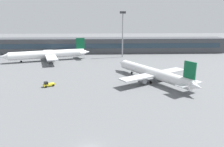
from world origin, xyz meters
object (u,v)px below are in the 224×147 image
(airplane_far, at_px, (47,54))
(floodlight_tower_west, at_px, (123,31))
(baggage_tug_yellow, at_px, (48,84))
(airplane_mid, at_px, (152,73))

(airplane_far, relative_size, floodlight_tower_west, 1.76)
(airplane_far, relative_size, baggage_tug_yellow, 11.29)
(airplane_mid, distance_m, baggage_tug_yellow, 35.91)
(airplane_far, bearing_deg, floodlight_tower_west, 12.41)
(baggage_tug_yellow, bearing_deg, floodlight_tower_west, 60.01)
(airplane_far, bearing_deg, baggage_tug_yellow, -76.18)
(airplane_far, height_order, floodlight_tower_west, floodlight_tower_west)
(airplane_mid, distance_m, floodlight_tower_west, 47.25)
(airplane_far, distance_m, floodlight_tower_west, 41.61)
(airplane_mid, height_order, floodlight_tower_west, floodlight_tower_west)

